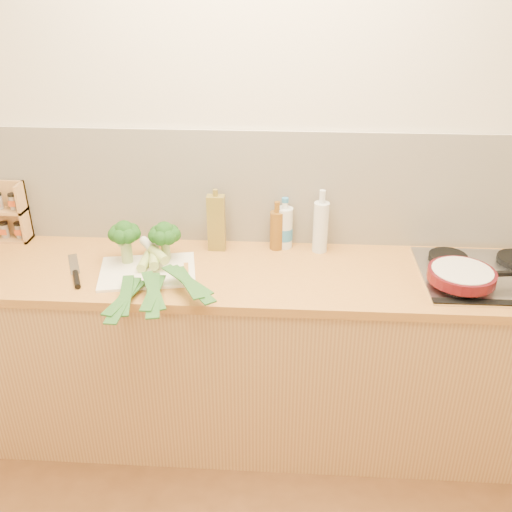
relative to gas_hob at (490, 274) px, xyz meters
The scene contains 16 objects.
room_shell 1.09m from the gas_hob, 163.89° to the left, with size 3.50×3.50×3.50m.
counter 1.12m from the gas_hob, behind, with size 3.20×0.62×0.90m.
gas_hob is the anchor object (origin of this frame).
chopping_board 1.47m from the gas_hob, behind, with size 0.41×0.30×0.01m, color white.
broccoli_left 1.58m from the gas_hob, behind, with size 0.14×0.14×0.20m.
broccoli_right 1.41m from the gas_hob, behind, with size 0.14×0.15×0.18m.
leek_front 1.49m from the gas_hob, behind, with size 0.11×0.72×0.04m.
leek_mid 1.43m from the gas_hob, behind, with size 0.19×0.63×0.04m.
leek_back 1.38m from the gas_hob, behind, with size 0.42×0.55×0.04m.
chefs_knife 1.77m from the gas_hob, behind, with size 0.16×0.32×0.02m.
skillet 0.19m from the gas_hob, 146.42° to the right, with size 0.40×0.27×0.05m.
spice_rack 2.25m from the gas_hob, behind, with size 0.24×0.10×0.29m.
oil_tin 1.22m from the gas_hob, behind, with size 0.08×0.05×0.30m.
glass_bottle 0.76m from the gas_hob, 163.56° to the left, with size 0.07×0.07×0.30m.
amber_bottle 0.95m from the gas_hob, 166.34° to the left, with size 0.06×0.06×0.23m.
water_bottle 0.92m from the gas_hob, 164.62° to the left, with size 0.08×0.08×0.23m.
Camera 1 is at (0.16, -0.98, 2.10)m, focal length 40.00 mm.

